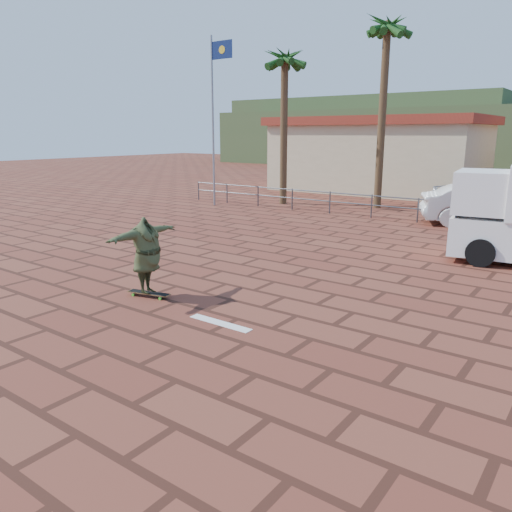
{
  "coord_description": "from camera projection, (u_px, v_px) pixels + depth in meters",
  "views": [
    {
      "loc": [
        6.55,
        -8.01,
        3.53
      ],
      "look_at": [
        -0.01,
        0.92,
        0.8
      ],
      "focal_mm": 35.0,
      "sensor_mm": 36.0,
      "label": 1
    }
  ],
  "objects": [
    {
      "name": "car_silver",
      "position": [
        485.0,
        197.0,
        22.28
      ],
      "size": [
        4.89,
        2.92,
        1.56
      ],
      "primitive_type": "imported",
      "rotation": [
        0.0,
        0.0,
        1.32
      ],
      "color": "#A7A8AE",
      "rests_on": "ground"
    },
    {
      "name": "car_white",
      "position": [
        488.0,
        205.0,
        19.5
      ],
      "size": [
        5.21,
        3.57,
        1.63
      ],
      "primitive_type": "imported",
      "rotation": [
        0.0,
        0.0,
        1.99
      ],
      "color": "silver",
      "rests_on": "ground"
    },
    {
      "name": "hill_back",
      "position": [
        367.0,
        130.0,
        66.4
      ],
      "size": [
        35.0,
        14.0,
        8.0
      ],
      "primitive_type": "cube",
      "color": "#384C28",
      "rests_on": "ground"
    },
    {
      "name": "guardrail",
      "position": [
        418.0,
        206.0,
        20.11
      ],
      "size": [
        24.06,
        0.06,
        1.0
      ],
      "color": "#47494F",
      "rests_on": "ground"
    },
    {
      "name": "longboard",
      "position": [
        149.0,
        293.0,
        11.06
      ],
      "size": [
        1.04,
        0.47,
        0.1
      ],
      "rotation": [
        0.0,
        0.0,
        0.25
      ],
      "color": "olive",
      "rests_on": "ground"
    },
    {
      "name": "skateboarder",
      "position": [
        147.0,
        255.0,
        10.85
      ],
      "size": [
        0.78,
        2.13,
        1.69
      ],
      "primitive_type": "imported",
      "rotation": [
        0.0,
        0.0,
        1.67
      ],
      "color": "#3B4525",
      "rests_on": "longboard"
    },
    {
      "name": "flagpole",
      "position": [
        215.0,
        110.0,
        24.05
      ],
      "size": [
        1.3,
        0.1,
        8.0
      ],
      "color": "gray",
      "rests_on": "ground"
    },
    {
      "name": "building_west",
      "position": [
        378.0,
        154.0,
        31.0
      ],
      "size": [
        12.6,
        7.6,
        4.5
      ],
      "color": "beige",
      "rests_on": "ground"
    },
    {
      "name": "ground",
      "position": [
        231.0,
        300.0,
        10.88
      ],
      "size": [
        120.0,
        120.0,
        0.0
      ],
      "primitive_type": "plane",
      "color": "brown",
      "rests_on": "ground"
    },
    {
      "name": "palm_left",
      "position": [
        387.0,
        32.0,
        22.44
      ],
      "size": [
        2.4,
        2.4,
        9.45
      ],
      "color": "brown",
      "rests_on": "ground"
    },
    {
      "name": "paint_stripe",
      "position": [
        220.0,
        323.0,
        9.54
      ],
      "size": [
        1.4,
        0.22,
        0.01
      ],
      "primitive_type": "cube",
      "color": "white",
      "rests_on": "ground"
    },
    {
      "name": "palm_far_left",
      "position": [
        285.0,
        63.0,
        24.12
      ],
      "size": [
        2.4,
        2.4,
        8.25
      ],
      "color": "brown",
      "rests_on": "ground"
    }
  ]
}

